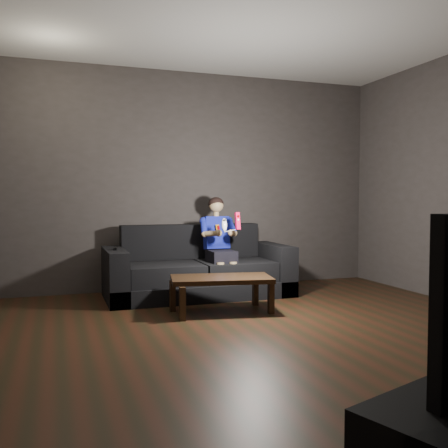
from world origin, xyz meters
name	(u,v)px	position (x,y,z in m)	size (l,w,h in m)	color
floor	(269,341)	(0.00, 0.00, 0.00)	(5.00, 5.00, 0.00)	black
back_wall	(188,181)	(0.00, 2.50, 1.35)	(5.00, 0.04, 2.70)	#3A3532
sofa	(198,273)	(-0.04, 1.95, 0.27)	(2.10, 0.91, 0.81)	black
child	(219,237)	(0.20, 1.89, 0.68)	(0.42, 0.52, 1.04)	black
wii_remote_red	(238,221)	(0.28, 1.48, 0.88)	(0.05, 0.07, 0.19)	red
nunchuk_white	(224,225)	(0.13, 1.49, 0.85)	(0.07, 0.10, 0.15)	silver
wii_remote_black	(115,249)	(-0.98, 1.87, 0.59)	(0.05, 0.14, 0.03)	black
coffee_table	(221,282)	(-0.05, 1.05, 0.31)	(1.05, 0.66, 0.36)	black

